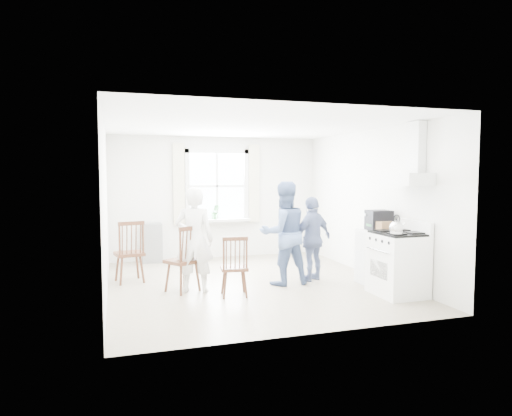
{
  "coord_description": "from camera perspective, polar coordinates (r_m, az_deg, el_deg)",
  "views": [
    {
      "loc": [
        -2.12,
        -7.14,
        1.83
      ],
      "look_at": [
        0.17,
        0.2,
        1.24
      ],
      "focal_mm": 32.0,
      "sensor_mm": 36.0,
      "label": 1
    }
  ],
  "objects": [
    {
      "name": "cardboard_box",
      "position": [
        7.57,
        15.61,
        -2.21
      ],
      "size": [
        0.29,
        0.24,
        0.16
      ],
      "primitive_type": "cube",
      "rotation": [
        0.0,
        0.0,
        0.25
      ],
      "color": "olive",
      "rests_on": "low_cabinet"
    },
    {
      "name": "person_mid",
      "position": [
        7.48,
        3.5,
        -3.16
      ],
      "size": [
        0.87,
        0.87,
        1.69
      ],
      "primitive_type": "imported",
      "rotation": [
        0.0,
        0.0,
        3.21
      ],
      "color": "#4F6593",
      "rests_on": "ground"
    },
    {
      "name": "stereo_stack",
      "position": [
        7.7,
        15.09,
        -1.48
      ],
      "size": [
        0.39,
        0.36,
        0.32
      ],
      "color": "black",
      "rests_on": "low_cabinet"
    },
    {
      "name": "person_right",
      "position": [
        7.83,
        7.1,
        -3.82
      ],
      "size": [
        1.11,
        1.11,
        1.43
      ],
      "primitive_type": "imported",
      "rotation": [
        0.0,
        0.0,
        3.56
      ],
      "color": "navy",
      "rests_on": "ground"
    },
    {
      "name": "low_cabinet",
      "position": [
        7.8,
        14.8,
        -5.94
      ],
      "size": [
        0.5,
        0.55,
        0.9
      ],
      "primitive_type": "cube",
      "color": "silver",
      "rests_on": "ground"
    },
    {
      "name": "windsor_chair_c",
      "position": [
        7.05,
        -8.61,
        -5.41
      ],
      "size": [
        0.6,
        0.59,
        1.04
      ],
      "color": "#412214",
      "rests_on": "ground"
    },
    {
      "name": "range_hood",
      "position": [
        7.15,
        18.65,
        4.74
      ],
      "size": [
        0.45,
        0.76,
        0.94
      ],
      "color": "silver",
      "rests_on": "room_shell"
    },
    {
      "name": "shelf_unit",
      "position": [
        9.6,
        -12.87,
        -4.28
      ],
      "size": [
        0.4,
        0.3,
        0.8
      ],
      "primitive_type": "cube",
      "color": "gray",
      "rests_on": "ground"
    },
    {
      "name": "kettle",
      "position": [
        6.8,
        17.15,
        -2.41
      ],
      "size": [
        0.21,
        0.21,
        0.29
      ],
      "color": "silver",
      "rests_on": "gas_stove"
    },
    {
      "name": "person_left",
      "position": [
        7.05,
        -7.71,
        -3.96
      ],
      "size": [
        0.75,
        0.75,
        1.62
      ],
      "primitive_type": "imported",
      "rotation": [
        0.0,
        0.0,
        2.8
      ],
      "color": "white",
      "rests_on": "ground"
    },
    {
      "name": "room_shell",
      "position": [
        7.46,
        -0.78,
        0.33
      ],
      "size": [
        4.62,
        5.12,
        2.64
      ],
      "color": "gray",
      "rests_on": "ground"
    },
    {
      "name": "gas_stove",
      "position": [
        7.18,
        17.32,
        -6.61
      ],
      "size": [
        0.68,
        0.76,
        1.12
      ],
      "color": "white",
      "rests_on": "ground"
    },
    {
      "name": "window_assembly",
      "position": [
        9.82,
        -4.86,
        2.23
      ],
      "size": [
        1.88,
        0.24,
        1.7
      ],
      "color": "white",
      "rests_on": "room_shell"
    },
    {
      "name": "windsor_chair_a",
      "position": [
        7.83,
        -15.4,
        -4.49
      ],
      "size": [
        0.52,
        0.51,
        1.05
      ],
      "color": "#412214",
      "rests_on": "ground"
    },
    {
      "name": "windsor_chair_b",
      "position": [
        6.72,
        -2.67,
        -6.5
      ],
      "size": [
        0.44,
        0.43,
        0.92
      ],
      "color": "#412214",
      "rests_on": "ground"
    },
    {
      "name": "potted_plant",
      "position": [
        9.75,
        -5.1,
        -0.47
      ],
      "size": [
        0.2,
        0.2,
        0.31
      ],
      "primitive_type": "imported",
      "rotation": [
        0.0,
        0.0,
        -0.21
      ],
      "color": "#2E6833",
      "rests_on": "window_assembly"
    }
  ]
}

